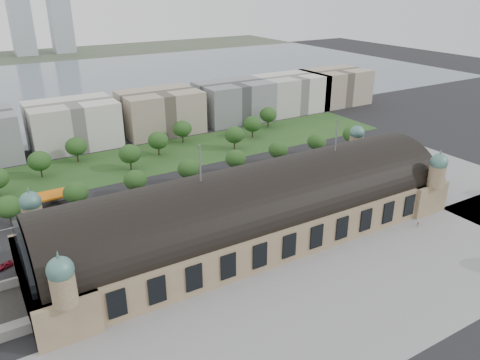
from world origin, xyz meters
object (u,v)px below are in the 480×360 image
bus_east (266,188)px  pedestrian_0 (418,225)px  parked_car_4 (107,242)px  parked_car_5 (105,239)px  parked_car_6 (163,227)px  bus_mid (219,198)px  petrol_station (55,195)px  parked_car_0 (26,265)px  traffic_car_3 (96,211)px  traffic_car_6 (343,163)px  parked_car_3 (45,257)px  bus_west (234,198)px  parked_car_1 (5,266)px  parked_car_2 (106,243)px  traffic_car_2 (64,236)px

bus_east → pedestrian_0: size_ratio=5.90×
parked_car_4 → parked_car_5: bearing=156.6°
parked_car_6 → bus_mid: bus_mid is taller
petrol_station → parked_car_4: (8.17, -43.42, -2.22)m
parked_car_0 → traffic_car_3: bearing=102.6°
traffic_car_6 → parked_car_3: bearing=-78.3°
parked_car_4 → bus_east: bus_east is taller
petrol_station → bus_east: bearing=-24.9°
parked_car_0 → bus_west: (79.75, 6.00, 1.09)m
parked_car_3 → parked_car_4: size_ratio=0.87×
traffic_car_6 → parked_car_1: bearing=-79.2°
traffic_car_6 → parked_car_5: bearing=-77.8°
bus_east → parked_car_4: bearing=96.0°
traffic_car_3 → parked_car_4: 25.17m
parked_car_5 → traffic_car_3: bearing=147.7°
parked_car_0 → parked_car_2: parked_car_0 is taller
parked_car_3 → pedestrian_0: size_ratio=2.04×
bus_west → bus_east: 16.85m
traffic_car_3 → parked_car_6: bearing=-151.2°
traffic_car_3 → traffic_car_6: 118.23m
parked_car_2 → parked_car_5: parked_car_5 is taller
parked_car_5 → parked_car_6: parked_car_5 is taller
traffic_car_3 → bus_west: bearing=-116.8°
parked_car_1 → parked_car_6: (52.06, -2.42, -0.09)m
parked_car_4 → petrol_station: bearing=162.7°
traffic_car_2 → bus_east: (82.40, -4.48, 0.88)m
traffic_car_2 → parked_car_0: (-14.09, -12.35, 0.04)m
traffic_car_3 → bus_east: bus_east is taller
traffic_car_6 → parked_car_1: size_ratio=0.82×
traffic_car_2 → traffic_car_6: bearing=94.5°
traffic_car_6 → bus_west: bearing=-76.1°
bus_west → pedestrian_0: size_ratio=6.85×
pedestrian_0 → bus_west: bearing=151.2°
parked_car_2 → traffic_car_3: bearing=147.4°
traffic_car_2 → parked_car_4: (11.96, -11.49, 0.05)m
bus_mid → bus_east: (22.12, -1.17, -0.32)m
parked_car_2 → parked_car_1: bearing=-120.0°
petrol_station → bus_west: (61.87, -38.28, -1.15)m
bus_east → petrol_station: bearing=65.5°
parked_car_6 → bus_mid: bearing=68.8°
traffic_car_6 → parked_car_1: parked_car_1 is taller
traffic_car_3 → pedestrian_0: bearing=-132.0°
bus_mid → bus_east: 22.15m
bus_mid → pedestrian_0: size_ratio=7.13×
parked_car_4 → pedestrian_0: size_ratio=2.34×
traffic_car_2 → parked_car_2: bearing=46.3°
parked_car_4 → pedestrian_0: 110.94m
traffic_car_2 → petrol_station: bearing=176.6°
petrol_station → bus_mid: size_ratio=1.04×
traffic_car_2 → parked_car_0: parked_car_0 is taller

